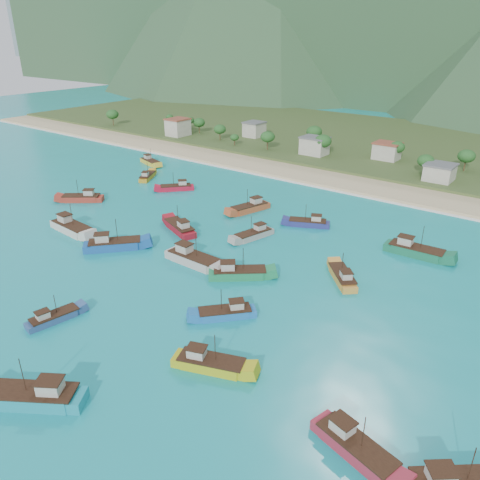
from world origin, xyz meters
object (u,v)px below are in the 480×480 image
Objects in this scene: boat_13 at (239,274)px; boat_20 at (114,245)px; boat_24 at (254,235)px; boat_15 at (355,448)px; boat_27 at (226,313)px; boat_12 at (176,188)px; boat_14 at (342,277)px; boat_22 at (71,228)px; boat_2 at (54,318)px; boat_5 at (250,208)px; boat_3 at (147,177)px; boat_17 at (82,198)px; boat_10 at (308,223)px; boat_16 at (150,162)px; boat_21 at (193,259)px; boat_25 at (180,228)px; boat_4 at (210,364)px; boat_8 at (35,397)px; boat_1 at (415,251)px.

boat_20 reaches higher than boat_13.
boat_15 is at bearing 150.40° from boat_24.
boat_12 is at bearing 3.37° from boat_27.
boat_24 is 33.22m from boat_27.
boat_22 reaches higher than boat_14.
boat_15 is 1.07× the size of boat_24.
boat_2 is at bearing 54.87° from boat_22.
boat_24 is (11.03, -13.63, -0.14)m from boat_5.
boat_3 is 26.06m from boat_17.
boat_10 is 1.10× the size of boat_14.
boat_17 is at bearing -94.02° from boat_15.
boat_14 is 0.85× the size of boat_16.
boat_12 is 0.74× the size of boat_21.
boat_20 is 1.28× the size of boat_27.
boat_5 is at bearing 65.29° from boat_10.
boat_22 reaches higher than boat_2.
boat_14 is 0.80× the size of boat_20.
boat_12 is 32.48m from boat_16.
boat_13 is 26.81m from boat_25.
boat_25 is at bearing -104.69° from boat_15.
boat_21 is 1.22× the size of boat_24.
boat_27 is at bearing 166.13° from boat_10.
boat_4 is 1.07× the size of boat_10.
boat_8 is 80.00m from boat_17.
boat_4 is 1.18× the size of boat_14.
boat_4 reaches higher than boat_3.
boat_24 reaches higher than boat_2.
boat_21 is at bearing 92.25° from boat_2.
boat_17 is at bearing -78.18° from boat_1.
boat_27 is (26.46, -43.04, -0.17)m from boat_5.
boat_12 is 1.01× the size of boat_14.
boat_4 reaches higher than boat_12.
boat_3 is 0.89× the size of boat_17.
boat_22 is (18.43, -40.96, 0.36)m from boat_3.
boat_8 reaches higher than boat_3.
boat_16 reaches higher than boat_14.
boat_1 is 1.01× the size of boat_8.
boat_22 is (-45.18, -6.19, 0.18)m from boat_13.
boat_1 is 64.97m from boat_20.
boat_10 is (-1.90, 73.53, -0.27)m from boat_8.
boat_1 is 0.95× the size of boat_22.
boat_24 reaches higher than boat_27.
boat_4 is 33.05m from boat_21.
boat_10 is 0.98× the size of boat_24.
boat_3 is 0.94× the size of boat_10.
boat_27 is (36.27, -5.94, -0.29)m from boat_20.
boat_14 is at bearing 62.87° from boat_2.
boat_3 is 0.88× the size of boat_4.
boat_21 is at bearing -179.65° from boat_12.
boat_25 is at bearing -126.48° from boat_21.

